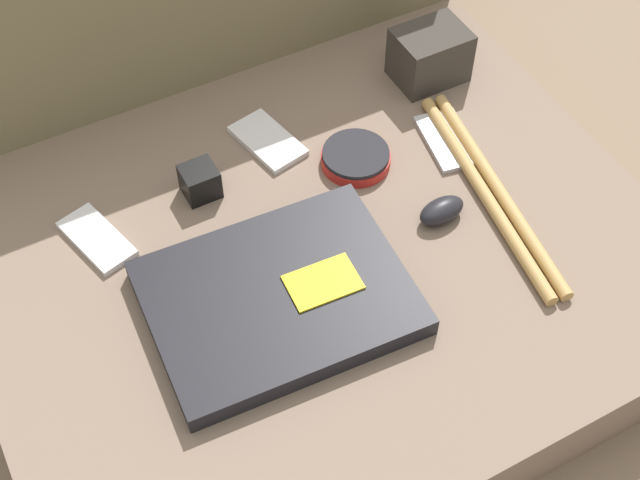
{
  "coord_description": "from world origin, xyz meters",
  "views": [
    {
      "loc": [
        -0.34,
        -0.64,
        1.04
      ],
      "look_at": [
        0.0,
        0.0,
        0.12
      ],
      "focal_mm": 50.0,
      "sensor_mm": 36.0,
      "label": 1
    }
  ],
  "objects_px": {
    "laptop": "(278,297)",
    "computer_mouse": "(442,211)",
    "camera_pouch": "(430,55)",
    "phone_small": "(268,141)",
    "phone_silver": "(448,140)",
    "speaker_puck": "(356,158)",
    "phone_black": "(97,239)",
    "charger_brick": "(200,181)"
  },
  "relations": [
    {
      "from": "phone_black",
      "to": "phone_silver",
      "type": "bearing_deg",
      "value": -22.3
    },
    {
      "from": "computer_mouse",
      "to": "phone_small",
      "type": "height_order",
      "value": "computer_mouse"
    },
    {
      "from": "phone_small",
      "to": "laptop",
      "type": "bearing_deg",
      "value": -124.94
    },
    {
      "from": "computer_mouse",
      "to": "speaker_puck",
      "type": "xyz_separation_m",
      "value": [
        -0.05,
        0.14,
        -0.0
      ]
    },
    {
      "from": "camera_pouch",
      "to": "laptop",
      "type": "bearing_deg",
      "value": -145.39
    },
    {
      "from": "charger_brick",
      "to": "phone_small",
      "type": "bearing_deg",
      "value": 19.08
    },
    {
      "from": "computer_mouse",
      "to": "laptop",
      "type": "bearing_deg",
      "value": -178.85
    },
    {
      "from": "speaker_puck",
      "to": "phone_small",
      "type": "relative_size",
      "value": 0.8
    },
    {
      "from": "speaker_puck",
      "to": "phone_silver",
      "type": "xyz_separation_m",
      "value": [
        0.14,
        -0.03,
        -0.01
      ]
    },
    {
      "from": "laptop",
      "to": "charger_brick",
      "type": "bearing_deg",
      "value": 96.43
    },
    {
      "from": "phone_silver",
      "to": "phone_small",
      "type": "xyz_separation_m",
      "value": [
        -0.23,
        0.12,
        0.0
      ]
    },
    {
      "from": "laptop",
      "to": "computer_mouse",
      "type": "bearing_deg",
      "value": 8.5
    },
    {
      "from": "laptop",
      "to": "phone_silver",
      "type": "bearing_deg",
      "value": 25.39
    },
    {
      "from": "computer_mouse",
      "to": "charger_brick",
      "type": "bearing_deg",
      "value": 140.05
    },
    {
      "from": "phone_black",
      "to": "charger_brick",
      "type": "distance_m",
      "value": 0.16
    },
    {
      "from": "camera_pouch",
      "to": "phone_small",
      "type": "bearing_deg",
      "value": -177.38
    },
    {
      "from": "laptop",
      "to": "phone_small",
      "type": "distance_m",
      "value": 0.29
    },
    {
      "from": "computer_mouse",
      "to": "phone_black",
      "type": "bearing_deg",
      "value": 152.94
    },
    {
      "from": "computer_mouse",
      "to": "phone_small",
      "type": "relative_size",
      "value": 0.56
    },
    {
      "from": "laptop",
      "to": "speaker_puck",
      "type": "distance_m",
      "value": 0.27
    },
    {
      "from": "speaker_puck",
      "to": "charger_brick",
      "type": "relative_size",
      "value": 2.09
    },
    {
      "from": "phone_small",
      "to": "charger_brick",
      "type": "bearing_deg",
      "value": -172.43
    },
    {
      "from": "speaker_puck",
      "to": "phone_black",
      "type": "distance_m",
      "value": 0.38
    },
    {
      "from": "phone_black",
      "to": "camera_pouch",
      "type": "distance_m",
      "value": 0.57
    },
    {
      "from": "speaker_puck",
      "to": "charger_brick",
      "type": "xyz_separation_m",
      "value": [
        -0.22,
        0.05,
        0.01
      ]
    },
    {
      "from": "phone_silver",
      "to": "charger_brick",
      "type": "distance_m",
      "value": 0.37
    },
    {
      "from": "charger_brick",
      "to": "computer_mouse",
      "type": "bearing_deg",
      "value": -36.24
    },
    {
      "from": "computer_mouse",
      "to": "charger_brick",
      "type": "xyz_separation_m",
      "value": [
        -0.27,
        0.2,
        0.01
      ]
    },
    {
      "from": "laptop",
      "to": "phone_black",
      "type": "distance_m",
      "value": 0.27
    },
    {
      "from": "computer_mouse",
      "to": "camera_pouch",
      "type": "height_order",
      "value": "camera_pouch"
    },
    {
      "from": "phone_small",
      "to": "computer_mouse",
      "type": "bearing_deg",
      "value": -70.44
    },
    {
      "from": "phone_silver",
      "to": "phone_small",
      "type": "bearing_deg",
      "value": 162.34
    },
    {
      "from": "phone_black",
      "to": "phone_small",
      "type": "bearing_deg",
      "value": -3.6
    },
    {
      "from": "phone_black",
      "to": "speaker_puck",
      "type": "bearing_deg",
      "value": -20.83
    },
    {
      "from": "computer_mouse",
      "to": "phone_silver",
      "type": "relative_size",
      "value": 0.56
    },
    {
      "from": "computer_mouse",
      "to": "camera_pouch",
      "type": "xyz_separation_m",
      "value": [
        0.14,
        0.25,
        0.03
      ]
    },
    {
      "from": "phone_small",
      "to": "camera_pouch",
      "type": "xyz_separation_m",
      "value": [
        0.28,
        0.01,
        0.04
      ]
    },
    {
      "from": "laptop",
      "to": "camera_pouch",
      "type": "bearing_deg",
      "value": 38.25
    },
    {
      "from": "laptop",
      "to": "charger_brick",
      "type": "xyz_separation_m",
      "value": [
        -0.01,
        0.22,
        0.01
      ]
    },
    {
      "from": "phone_silver",
      "to": "phone_small",
      "type": "distance_m",
      "value": 0.26
    },
    {
      "from": "computer_mouse",
      "to": "phone_silver",
      "type": "distance_m",
      "value": 0.15
    },
    {
      "from": "computer_mouse",
      "to": "charger_brick",
      "type": "distance_m",
      "value": 0.33
    }
  ]
}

